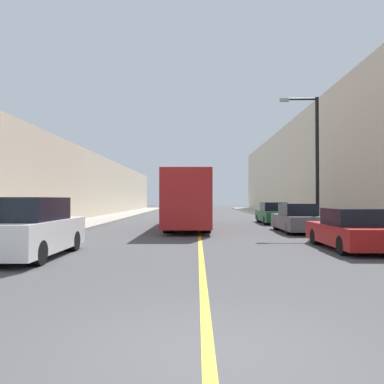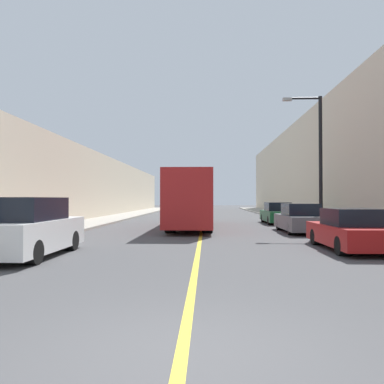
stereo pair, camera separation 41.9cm
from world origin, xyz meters
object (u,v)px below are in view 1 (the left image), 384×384
Objects in this scene: car_right_near at (352,231)px; car_right_mid at (297,219)px; bus at (189,199)px; street_lamp_right at (314,154)px; parked_suv_left at (31,230)px; car_right_far at (273,214)px.

car_right_mid is at bearing 91.10° from car_right_near.
street_lamp_right is (7.17, -2.05, 2.56)m from bus.
car_right_mid is at bearing -28.55° from bus.
car_right_mid is 4.03m from street_lamp_right.
car_right_near is 0.61× the size of street_lamp_right.
parked_suv_left is 1.03× the size of car_right_near.
car_right_mid reaches higher than car_right_near.
street_lamp_right is at bearing 40.18° from parked_suv_left.
bus reaches higher than car_right_near.
parked_suv_left is 19.08m from car_right_far.
parked_suv_left is 0.96× the size of car_right_far.
bus reaches higher than parked_suv_left.
street_lamp_right is at bearing -79.26° from car_right_far.
bus is at bearing 164.06° from street_lamp_right.
bus is at bearing -146.61° from car_right_far.
car_right_near is 13.95m from car_right_far.
car_right_mid is (-0.13, 6.79, 0.03)m from car_right_near.
parked_suv_left is 13.57m from car_right_mid.
car_right_far is (0.17, 7.16, -0.00)m from car_right_mid.
parked_suv_left reaches higher than car_right_near.
parked_suv_left is at bearing -169.51° from car_right_near.
parked_suv_left reaches higher than car_right_far.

